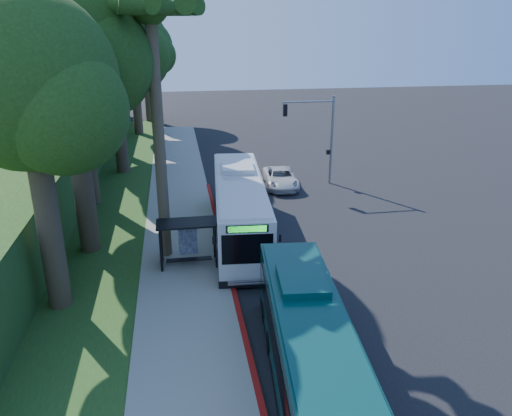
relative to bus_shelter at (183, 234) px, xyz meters
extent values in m
plane|color=black|center=(7.26, 2.86, -1.81)|extent=(140.00, 140.00, 0.00)
cube|color=gray|center=(-0.04, 2.86, -1.75)|extent=(4.50, 70.00, 0.12)
cube|color=#A11511|center=(2.26, -1.14, -1.74)|extent=(0.25, 30.00, 0.13)
cube|color=#234719|center=(-5.74, 7.86, -1.78)|extent=(8.00, 70.00, 0.06)
cube|color=black|center=(0.26, -0.14, 0.69)|extent=(3.20, 1.50, 0.10)
cube|color=black|center=(-1.19, -0.14, -0.61)|extent=(0.06, 1.30, 2.20)
cube|color=navy|center=(0.26, 0.56, -0.56)|extent=(1.00, 0.12, 1.70)
cube|color=black|center=(0.26, -0.24, -1.36)|extent=(2.40, 0.40, 0.06)
cube|color=black|center=(-1.14, 0.46, -0.61)|extent=(0.08, 0.08, 2.40)
cube|color=black|center=(1.66, 0.46, -0.61)|extent=(0.08, 0.08, 2.40)
cube|color=black|center=(-1.14, -0.74, -0.61)|extent=(0.08, 0.08, 2.40)
cube|color=black|center=(1.66, -0.74, -0.61)|extent=(0.08, 0.08, 2.40)
cylinder|color=gray|center=(1.86, -2.14, -0.31)|extent=(0.06, 0.06, 3.00)
cube|color=white|center=(1.86, -2.14, 1.09)|extent=(0.35, 0.04, 0.55)
cylinder|color=gray|center=(12.06, 12.86, 1.69)|extent=(0.20, 0.20, 7.00)
cylinder|color=gray|center=(10.06, 12.86, 4.79)|extent=(4.00, 0.14, 0.14)
cube|color=black|center=(8.26, 12.86, 4.19)|extent=(0.30, 0.30, 0.90)
cube|color=black|center=(11.81, 12.86, 0.79)|extent=(0.25, 0.25, 0.35)
cylinder|color=#4C3F2D|center=(-0.94, 1.36, 4.69)|extent=(0.60, 0.60, 13.00)
sphere|color=#1E390F|center=(-0.94, 1.36, 11.19)|extent=(1.80, 1.80, 1.80)
cylinder|color=#382B1E|center=(-5.24, 2.86, 3.44)|extent=(1.10, 1.10, 10.50)
sphere|color=#1E390F|center=(-5.24, 2.86, 9.89)|extent=(8.00, 8.00, 8.00)
sphere|color=#1E390F|center=(-3.64, 1.66, 8.69)|extent=(5.60, 5.60, 5.60)
sphere|color=#1E390F|center=(-6.64, 4.26, 8.99)|extent=(5.20, 5.20, 5.20)
cylinder|color=#382B1E|center=(-6.24, 10.86, 4.14)|extent=(1.18, 1.18, 11.90)
sphere|color=#1E390F|center=(-6.24, 10.86, 11.45)|extent=(10.00, 10.00, 10.00)
sphere|color=#1E390F|center=(-4.24, 9.36, 10.09)|extent=(7.00, 7.00, 7.00)
sphere|color=#1E390F|center=(-7.99, 12.61, 10.43)|extent=(6.50, 6.50, 6.50)
cylinder|color=#382B1E|center=(-4.74, 18.86, 3.09)|extent=(1.06, 1.06, 9.80)
sphere|color=#1E390F|center=(-4.74, 18.86, 9.11)|extent=(8.40, 8.40, 8.40)
sphere|color=#1E390F|center=(-3.06, 17.60, 7.99)|extent=(5.88, 5.88, 5.88)
sphere|color=#1E390F|center=(-6.21, 20.33, 8.27)|extent=(5.46, 5.46, 5.46)
cylinder|color=#382B1E|center=(-6.74, 26.86, 3.79)|extent=(1.14, 1.14, 11.20)
sphere|color=#1E390F|center=(-6.74, 26.86, 10.67)|extent=(9.60, 9.60, 9.60)
sphere|color=#1E390F|center=(-4.82, 25.42, 9.39)|extent=(6.72, 6.72, 6.72)
sphere|color=#1E390F|center=(-8.42, 28.54, 9.71)|extent=(6.24, 6.24, 6.24)
cylinder|color=#382B1E|center=(-4.24, 34.86, 2.74)|extent=(1.02, 1.02, 9.10)
sphere|color=#1E390F|center=(-4.24, 34.86, 8.33)|extent=(8.00, 8.00, 8.00)
sphere|color=#1E390F|center=(-2.64, 33.66, 7.29)|extent=(5.60, 5.60, 5.60)
sphere|color=#1E390F|center=(-5.64, 36.26, 7.55)|extent=(5.20, 5.20, 5.20)
cylinder|color=#382B1E|center=(-3.24, 42.86, 2.39)|extent=(0.98, 0.98, 8.40)
sphere|color=#1E390F|center=(-3.24, 42.86, 7.55)|extent=(7.00, 7.00, 7.00)
sphere|color=#1E390F|center=(-1.84, 41.81, 6.59)|extent=(4.90, 4.90, 4.90)
sphere|color=#1E390F|center=(-4.47, 44.08, 6.83)|extent=(4.55, 4.55, 4.55)
cylinder|color=#382B1E|center=(-5.74, -3.14, 2.74)|extent=(1.02, 1.02, 9.10)
sphere|color=#1E390F|center=(-5.74, -3.14, 8.33)|extent=(7.20, 7.20, 7.20)
sphere|color=#1E390F|center=(-4.30, -4.22, 7.29)|extent=(5.04, 5.04, 5.04)
sphere|color=#1E390F|center=(-7.00, -1.88, 7.55)|extent=(4.68, 4.68, 4.68)
cube|color=silver|center=(3.46, 3.39, 0.13)|extent=(3.76, 13.29, 3.12)
cube|color=black|center=(3.46, 3.39, -1.48)|extent=(3.79, 13.36, 0.38)
cube|color=black|center=(3.50, 3.94, 0.43)|extent=(3.61, 10.42, 1.20)
cube|color=black|center=(2.97, -3.09, 0.38)|extent=(2.46, 0.31, 1.53)
cube|color=black|center=(3.94, 9.88, 0.49)|extent=(2.23, 0.30, 1.09)
cube|color=#19E533|center=(2.97, -3.11, 1.42)|extent=(1.82, 0.24, 0.31)
cube|color=silver|center=(3.46, 3.39, 1.75)|extent=(3.49, 12.62, 0.13)
cube|color=silver|center=(3.62, 5.57, 1.93)|extent=(2.15, 2.87, 0.38)
cylinder|color=black|center=(1.88, -0.70, -1.26)|extent=(0.41, 1.11, 1.09)
cylinder|color=black|center=(4.40, -0.89, -1.26)|extent=(0.41, 1.11, 1.09)
cylinder|color=black|center=(2.57, 8.46, -1.26)|extent=(0.41, 1.11, 1.09)
cylinder|color=black|center=(5.09, 8.27, -1.26)|extent=(0.41, 1.11, 1.09)
cube|color=#0A3936|center=(4.05, -10.46, -0.09)|extent=(3.48, 11.76, 2.75)
cube|color=black|center=(4.05, -10.46, -1.52)|extent=(3.51, 11.82, 0.34)
cube|color=black|center=(4.09, -9.98, 0.17)|extent=(3.32, 9.23, 1.06)
cube|color=black|center=(4.56, -4.74, 0.22)|extent=(1.97, 0.29, 0.97)
cube|color=#0A3936|center=(4.05, -10.46, 1.33)|extent=(3.24, 11.17, 0.12)
cube|color=#0A3936|center=(4.22, -8.54, 1.50)|extent=(1.93, 2.56, 0.34)
cylinder|color=black|center=(3.33, -5.97, -1.32)|extent=(0.37, 0.99, 0.97)
cylinder|color=black|center=(5.55, -6.17, -1.32)|extent=(0.37, 0.99, 0.97)
imported|color=silver|center=(7.93, 12.60, -1.09)|extent=(2.62, 5.28, 1.44)
camera|label=1|loc=(-0.12, -24.35, 10.45)|focal=35.00mm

